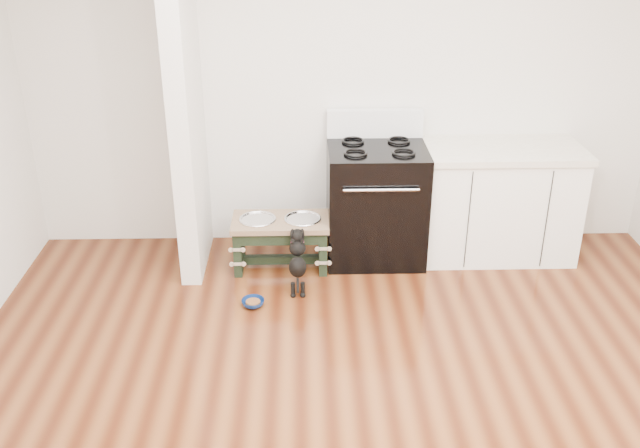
{
  "coord_description": "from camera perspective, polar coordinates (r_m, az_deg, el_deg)",
  "views": [
    {
      "loc": [
        -0.32,
        -2.99,
        2.74
      ],
      "look_at": [
        -0.21,
        1.62,
        0.54
      ],
      "focal_mm": 40.0,
      "sensor_mm": 36.0,
      "label": 1
    }
  ],
  "objects": [
    {
      "name": "partition_wall",
      "position": [
        5.34,
        -10.76,
        10.01
      ],
      "size": [
        0.15,
        0.8,
        2.7
      ],
      "primitive_type": "cube",
      "color": "silver",
      "rests_on": "ground"
    },
    {
      "name": "ground",
      "position": [
        4.07,
        3.63,
        -16.9
      ],
      "size": [
        5.0,
        5.0,
        0.0
      ],
      "primitive_type": "plane",
      "color": "#431B0C",
      "rests_on": "ground"
    },
    {
      "name": "room_shell",
      "position": [
        3.21,
        4.42,
        5.01
      ],
      "size": [
        5.0,
        5.0,
        5.0
      ],
      "color": "silver",
      "rests_on": "ground"
    },
    {
      "name": "cabinet_run",
      "position": [
        5.86,
        14.04,
        1.75
      ],
      "size": [
        1.24,
        0.64,
        0.91
      ],
      "color": "white",
      "rests_on": "ground"
    },
    {
      "name": "oven_range",
      "position": [
        5.65,
        4.48,
        1.85
      ],
      "size": [
        0.76,
        0.69,
        1.14
      ],
      "color": "black",
      "rests_on": "ground"
    },
    {
      "name": "floor_bowl",
      "position": [
        5.16,
        -5.38,
        -6.3
      ],
      "size": [
        0.22,
        0.22,
        0.05
      ],
      "rotation": [
        0.0,
        0.0,
        0.41
      ],
      "color": "navy",
      "rests_on": "ground"
    },
    {
      "name": "puppy",
      "position": [
        5.25,
        -1.81,
        -2.83
      ],
      "size": [
        0.13,
        0.38,
        0.45
      ],
      "color": "black",
      "rests_on": "ground"
    },
    {
      "name": "dog_feeder",
      "position": [
        5.53,
        -3.18,
        -0.77
      ],
      "size": [
        0.75,
        0.4,
        0.42
      ],
      "color": "black",
      "rests_on": "ground"
    }
  ]
}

